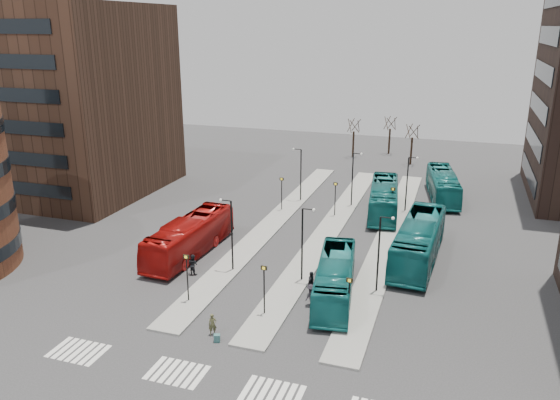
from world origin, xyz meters
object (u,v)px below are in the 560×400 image
(commuter_a, at_px, (193,264))
(red_bus, at_px, (190,237))
(suitcase, at_px, (217,338))
(teal_bus_a, at_px, (335,278))
(traveller, at_px, (213,324))
(teal_bus_c, at_px, (419,241))
(teal_bus_d, at_px, (443,185))
(commuter_c, at_px, (311,295))
(teal_bus_b, at_px, (384,198))
(commuter_b, at_px, (311,283))

(commuter_a, bearing_deg, red_bus, -40.86)
(suitcase, distance_m, teal_bus_a, 10.35)
(teal_bus_a, bearing_deg, traveller, -138.64)
(commuter_a, bearing_deg, teal_bus_c, -134.58)
(teal_bus_d, height_order, commuter_c, teal_bus_d)
(teal_bus_b, distance_m, commuter_b, 20.78)
(suitcase, bearing_deg, traveller, 112.07)
(teal_bus_a, height_order, commuter_a, teal_bus_a)
(suitcase, xyz_separation_m, commuter_c, (4.48, 6.64, 0.57))
(red_bus, height_order, teal_bus_c, teal_bus_c)
(teal_bus_d, xyz_separation_m, commuter_b, (-8.31, -28.12, -0.71))
(suitcase, distance_m, teal_bus_b, 29.67)
(teal_bus_a, height_order, teal_bus_d, teal_bus_d)
(teal_bus_a, distance_m, commuter_a, 11.98)
(teal_bus_b, xyz_separation_m, commuter_b, (-2.48, -20.62, -0.76))
(commuter_b, bearing_deg, teal_bus_d, -11.64)
(commuter_c, bearing_deg, teal_bus_c, 170.52)
(commuter_b, bearing_deg, commuter_a, 93.07)
(red_bus, relative_size, teal_bus_d, 1.02)
(suitcase, relative_size, traveller, 0.34)
(traveller, bearing_deg, commuter_c, 21.43)
(teal_bus_b, bearing_deg, red_bus, -138.38)
(teal_bus_a, distance_m, traveller, 10.13)
(teal_bus_d, relative_size, commuter_a, 6.81)
(red_bus, distance_m, commuter_b, 12.92)
(commuter_b, bearing_deg, teal_bus_b, -2.03)
(traveller, distance_m, commuter_c, 7.83)
(commuter_b, bearing_deg, teal_bus_c, -33.70)
(teal_bus_c, height_order, commuter_b, teal_bus_c)
(commuter_c, bearing_deg, commuter_b, -142.44)
(suitcase, relative_size, teal_bus_a, 0.05)
(teal_bus_c, bearing_deg, commuter_a, -150.03)
(red_bus, height_order, traveller, red_bus)
(suitcase, xyz_separation_m, teal_bus_a, (5.85, 8.45, 1.27))
(teal_bus_d, bearing_deg, traveller, -119.12)
(teal_bus_c, height_order, teal_bus_d, teal_bus_c)
(teal_bus_b, height_order, commuter_b, teal_bus_b)
(suitcase, xyz_separation_m, teal_bus_c, (11.21, 17.29, 1.59))
(traveller, xyz_separation_m, commuter_c, (5.10, 5.94, 0.07))
(teal_bus_d, xyz_separation_m, traveller, (-12.97, -35.71, -0.90))
(teal_bus_a, xyz_separation_m, teal_bus_d, (6.51, 27.96, 0.12))
(red_bus, height_order, commuter_b, red_bus)
(teal_bus_c, distance_m, traveller, 20.41)
(teal_bus_b, height_order, commuter_a, teal_bus_b)
(teal_bus_d, bearing_deg, red_bus, -139.58)
(commuter_b, bearing_deg, teal_bus_a, -80.03)
(traveller, relative_size, commuter_b, 0.80)
(teal_bus_b, relative_size, teal_bus_c, 0.92)
(suitcase, bearing_deg, commuter_a, 105.79)
(commuter_c, bearing_deg, commuter_a, -77.68)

